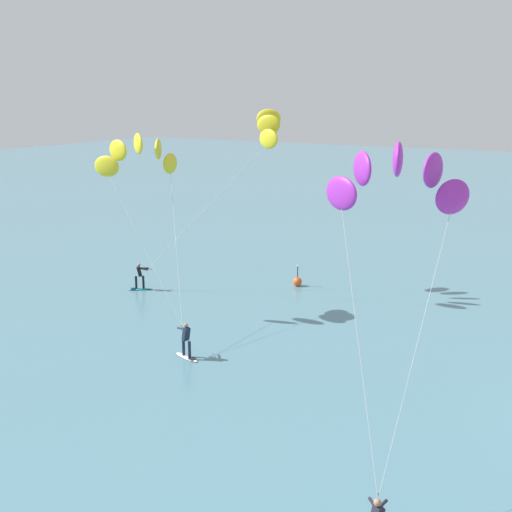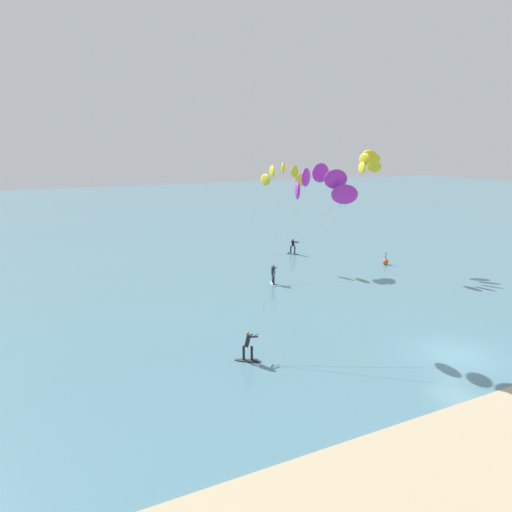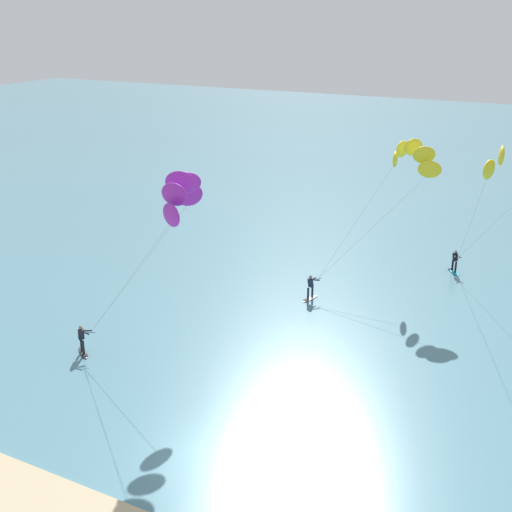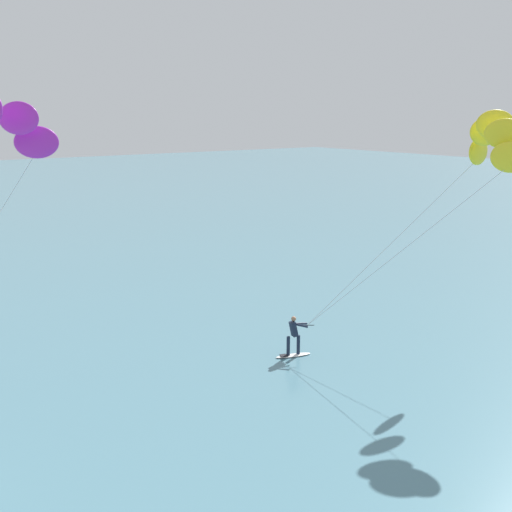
% 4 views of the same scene
% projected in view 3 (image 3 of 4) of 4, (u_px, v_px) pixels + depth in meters
% --- Properties ---
extents(ground_plane, '(240.00, 240.00, 0.00)m').
position_uv_depth(ground_plane, '(210.00, 457.00, 27.40)').
color(ground_plane, slate).
extents(kitesurfer_nearshore, '(6.88, 8.62, 9.74)m').
position_uv_depth(kitesurfer_nearshore, '(408.00, 162.00, 42.51)').
color(kitesurfer_nearshore, white).
rests_on(kitesurfer_nearshore, ground).
extents(kitesurfer_mid_water, '(7.54, 4.76, 10.32)m').
position_uv_depth(kitesurfer_mid_water, '(175.00, 202.00, 31.77)').
color(kitesurfer_mid_water, '#333338').
rests_on(kitesurfer_mid_water, ground).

